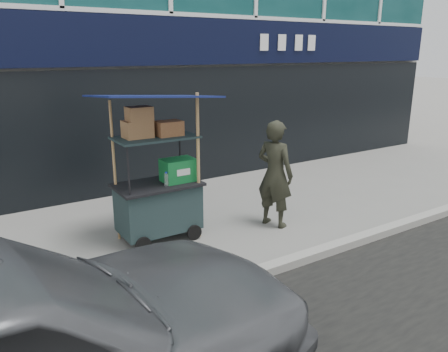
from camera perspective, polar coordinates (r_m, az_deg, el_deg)
ground at (r=6.27m, az=10.04°, el=-9.96°), size 80.00×80.00×0.00m
curb at (r=6.12m, az=11.35°, el=-10.11°), size 80.00×0.18×0.12m
vendor_cart at (r=6.48m, az=-8.52°, el=-1.64°), size 1.64×1.15×2.21m
vendor_man at (r=6.92m, az=6.67°, el=0.26°), size 0.59×0.72×1.71m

